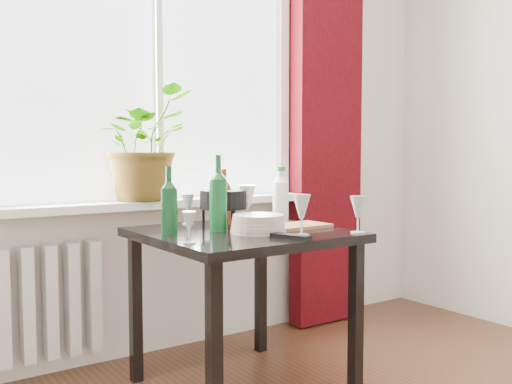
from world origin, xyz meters
TOP-DOWN VIEW (x-y plane):
  - window at (0.00, 2.22)m, footprint 1.72×0.08m
  - windowsill at (0.00, 2.15)m, footprint 1.72×0.20m
  - curtain at (1.12, 2.12)m, footprint 0.50×0.12m
  - radiator at (-0.75, 2.18)m, footprint 0.80×0.10m
  - table at (0.10, 1.55)m, footprint 0.85×0.85m
  - potted_plant at (-0.11, 2.17)m, footprint 0.70×0.67m
  - wine_bottle_left at (-0.23, 1.61)m, footprint 0.07×0.07m
  - wine_bottle_right at (0.01, 1.60)m, footprint 0.10×0.10m
  - bottle_amber at (0.15, 1.78)m, footprint 0.09×0.09m
  - cleaning_bottle at (0.45, 1.72)m, footprint 0.09×0.09m
  - wineglass_front_right at (0.21, 1.26)m, footprint 0.08×0.08m
  - wineglass_far_right at (0.47, 1.18)m, footprint 0.08×0.08m
  - wineglass_back_center at (0.23, 1.69)m, footprint 0.09×0.09m
  - wineglass_back_left at (0.00, 1.88)m, footprint 0.07×0.07m
  - wineglass_front_left at (-0.27, 1.36)m, footprint 0.06×0.06m
  - plate_stack at (0.11, 1.44)m, footprint 0.32×0.32m
  - fondue_pot at (0.11, 1.73)m, footprint 0.31×0.29m
  - tv_remote at (0.13, 1.23)m, footprint 0.10×0.18m
  - cutting_board at (0.37, 1.48)m, footprint 0.29×0.19m

SIDE VIEW (x-z plane):
  - radiator at x=-0.75m, z-range 0.10..0.66m
  - table at x=0.10m, z-range 0.28..1.02m
  - cutting_board at x=0.37m, z-range 0.74..0.76m
  - tv_remote at x=0.13m, z-range 0.74..0.76m
  - plate_stack at x=0.11m, z-range 0.74..0.82m
  - wineglass_front_left at x=-0.27m, z-range 0.74..0.87m
  - wineglass_back_left at x=0.00m, z-range 0.74..0.89m
  - wineglass_far_right at x=0.47m, z-range 0.74..0.91m
  - windowsill at x=0.00m, z-range 0.80..0.84m
  - fondue_pot at x=0.11m, z-range 0.74..0.91m
  - wineglass_front_right at x=0.21m, z-range 0.74..0.92m
  - wineglass_back_center at x=0.23m, z-range 0.74..0.94m
  - bottle_amber at x=0.15m, z-range 0.74..1.02m
  - cleaning_bottle at x=0.45m, z-range 0.74..1.03m
  - wine_bottle_left at x=-0.23m, z-range 0.74..1.04m
  - wine_bottle_right at x=0.01m, z-range 0.74..1.09m
  - potted_plant at x=-0.11m, z-range 0.84..1.44m
  - curtain at x=1.12m, z-range 0.01..2.58m
  - window at x=0.00m, z-range 0.79..2.41m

